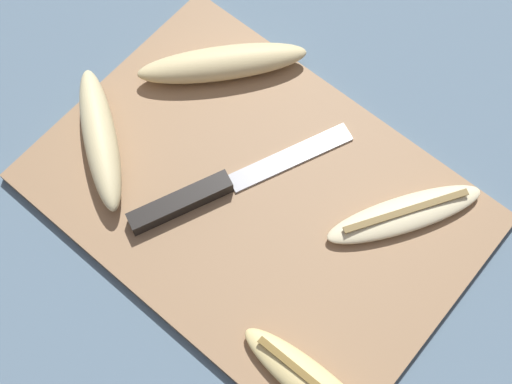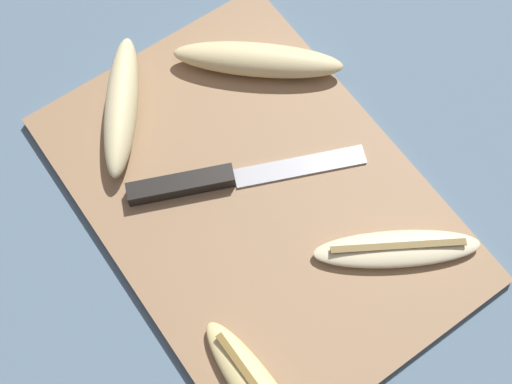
{
  "view_description": "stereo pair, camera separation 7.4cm",
  "coord_description": "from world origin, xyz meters",
  "px_view_note": "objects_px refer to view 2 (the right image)",
  "views": [
    {
      "loc": [
        0.19,
        -0.22,
        0.7
      ],
      "look_at": [
        0.0,
        0.0,
        0.02
      ],
      "focal_mm": 50.0,
      "sensor_mm": 36.0,
      "label": 1
    },
    {
      "loc": [
        0.24,
        -0.17,
        0.7
      ],
      "look_at": [
        0.0,
        0.0,
        0.02
      ],
      "focal_mm": 50.0,
      "sensor_mm": 36.0,
      "label": 2
    }
  ],
  "objects_px": {
    "banana_soft_right": "(122,105)",
    "banana_ripe_center": "(258,60)",
    "knife": "(203,181)",
    "banana_pale_long": "(397,249)"
  },
  "relations": [
    {
      "from": "banana_soft_right",
      "to": "banana_ripe_center",
      "type": "height_order",
      "value": "banana_soft_right"
    },
    {
      "from": "knife",
      "to": "banana_ripe_center",
      "type": "distance_m",
      "value": 0.16
    },
    {
      "from": "knife",
      "to": "banana_pale_long",
      "type": "xyz_separation_m",
      "value": [
        0.18,
        0.12,
        0.0
      ]
    },
    {
      "from": "banana_pale_long",
      "to": "banana_soft_right",
      "type": "bearing_deg",
      "value": -154.28
    },
    {
      "from": "banana_pale_long",
      "to": "banana_ripe_center",
      "type": "bearing_deg",
      "value": 177.17
    },
    {
      "from": "banana_pale_long",
      "to": "banana_ripe_center",
      "type": "xyz_separation_m",
      "value": [
        -0.26,
        0.01,
        0.01
      ]
    },
    {
      "from": "knife",
      "to": "banana_ripe_center",
      "type": "bearing_deg",
      "value": 146.27
    },
    {
      "from": "knife",
      "to": "banana_ripe_center",
      "type": "height_order",
      "value": "banana_ripe_center"
    },
    {
      "from": "banana_ripe_center",
      "to": "banana_soft_right",
      "type": "bearing_deg",
      "value": -102.99
    },
    {
      "from": "knife",
      "to": "banana_soft_right",
      "type": "distance_m",
      "value": 0.12
    }
  ]
}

